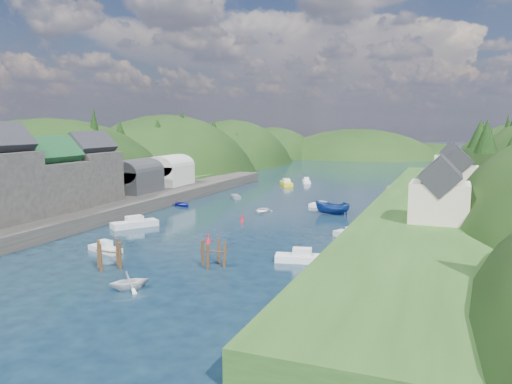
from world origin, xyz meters
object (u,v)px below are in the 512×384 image
at_px(channel_buoy_near, 208,239).
at_px(channel_buoy_far, 242,218).
at_px(piling_cluster_far, 214,256).
at_px(piling_cluster_near, 109,257).

bearing_deg(channel_buoy_near, channel_buoy_far, 95.31).
distance_m(piling_cluster_far, channel_buoy_far, 23.44).
bearing_deg(piling_cluster_far, piling_cluster_near, -154.04).
distance_m(piling_cluster_near, channel_buoy_far, 27.36).
xyz_separation_m(channel_buoy_near, channel_buoy_far, (-1.27, 13.69, 0.00)).
distance_m(channel_buoy_near, channel_buoy_far, 13.75).
distance_m(piling_cluster_near, piling_cluster_far, 10.59).
bearing_deg(piling_cluster_near, channel_buoy_far, 83.48).
relative_size(piling_cluster_near, piling_cluster_far, 1.06).
bearing_deg(channel_buoy_far, channel_buoy_near, -84.69).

